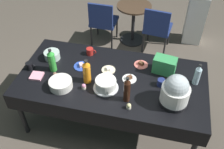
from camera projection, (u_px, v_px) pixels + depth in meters
ground at (112, 117)px, 3.50m from camera, size 9.00×9.00×0.00m
potluck_table at (112, 81)px, 3.04m from camera, size 2.20×1.10×0.75m
frosted_layer_cake at (106, 84)px, 2.83m from camera, size 0.28×0.28×0.13m
slow_cooker at (175, 91)px, 2.60m from camera, size 0.31×0.31×0.37m
glass_salad_bowl at (52, 55)px, 3.23m from camera, size 0.20×0.20×0.10m
ceramic_snack_bowl at (61, 84)px, 2.85m from camera, size 0.26×0.26×0.10m
dessert_plate_cobalt at (81, 66)px, 3.13m from camera, size 0.19×0.19×0.04m
dessert_plate_white at (129, 78)px, 2.97m from camera, size 0.17×0.17×0.05m
dessert_plate_coral at (141, 64)px, 3.16m from camera, size 0.17×0.17×0.05m
dessert_plate_cream at (108, 70)px, 3.08m from camera, size 0.17×0.17×0.04m
cupcake_vanilla at (55, 75)px, 2.98m from camera, size 0.05×0.05×0.07m
cupcake_rose at (129, 106)px, 2.63m from camera, size 0.05×0.05×0.07m
cupcake_mint at (84, 87)px, 2.84m from camera, size 0.05×0.05×0.07m
soda_bottle_orange_juice at (87, 72)px, 2.85m from camera, size 0.09×0.09×0.31m
soda_bottle_lime_soda at (52, 61)px, 3.00m from camera, size 0.09×0.09×0.31m
soda_bottle_cola at (127, 90)px, 2.64m from camera, size 0.07×0.07×0.32m
soda_bottle_water at (197, 75)px, 2.84m from camera, size 0.07×0.07×0.28m
coffee_mug_navy at (161, 83)px, 2.87m from camera, size 0.13×0.09×0.08m
coffee_mug_black at (30, 66)px, 3.08m from camera, size 0.12×0.08×0.09m
coffee_mug_red at (90, 51)px, 3.29m from camera, size 0.13×0.09×0.09m
soda_carton at (165, 65)px, 3.00m from camera, size 0.28×0.20×0.20m
paper_napkin_stack at (37, 76)px, 3.00m from camera, size 0.15×0.15×0.02m
maroon_chair_left at (103, 20)px, 4.44m from camera, size 0.45×0.45×0.85m
maroon_chair_right at (157, 27)px, 4.28m from camera, size 0.49×0.49×0.85m
round_cafe_table at (134, 17)px, 4.51m from camera, size 0.60×0.60×0.72m
water_cooler at (197, 12)px, 4.46m from camera, size 0.32×0.32×1.24m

